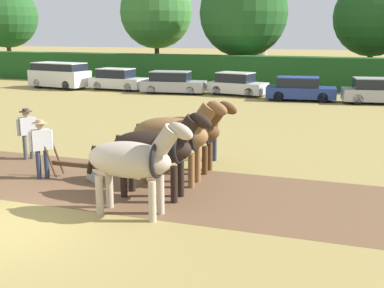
{
  "coord_description": "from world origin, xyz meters",
  "views": [
    {
      "loc": [
        7.36,
        -7.78,
        4.2
      ],
      "look_at": [
        2.51,
        4.7,
        1.1
      ],
      "focal_mm": 45.0,
      "sensor_mm": 36.0,
      "label": 1
    }
  ],
  "objects_px": {
    "farmer_onlooker_right": "(27,130)",
    "parked_car_center": "(237,84)",
    "tree_left": "(156,12)",
    "tree_center": "(373,17)",
    "draft_horse_trail_left": "(174,134)",
    "church_spire": "(262,11)",
    "tree_far_left": "(6,16)",
    "parked_van": "(59,75)",
    "draft_horse_lead_right": "(156,148)",
    "parked_car_right": "(378,91)",
    "tree_center_left": "(244,13)",
    "draft_horse_trail_right": "(189,131)",
    "farmer_beside_team": "(213,129)",
    "plow": "(79,169)",
    "draft_horse_lead_left": "(134,160)",
    "farmer_at_plow": "(41,144)",
    "parked_car_center_right": "(300,89)",
    "parked_car_left": "(118,80)"
  },
  "relations": [
    {
      "from": "farmer_onlooker_right",
      "to": "parked_car_center",
      "type": "height_order",
      "value": "farmer_onlooker_right"
    },
    {
      "from": "tree_left",
      "to": "tree_center",
      "type": "xyz_separation_m",
      "value": [
        19.03,
        0.36,
        -0.62
      ]
    },
    {
      "from": "draft_horse_trail_left",
      "to": "church_spire",
      "type": "bearing_deg",
      "value": 98.69
    },
    {
      "from": "tree_far_left",
      "to": "parked_car_center",
      "type": "height_order",
      "value": "tree_far_left"
    },
    {
      "from": "parked_van",
      "to": "draft_horse_lead_right",
      "type": "bearing_deg",
      "value": -41.54
    },
    {
      "from": "parked_car_center",
      "to": "parked_car_right",
      "type": "height_order",
      "value": "parked_car_center"
    },
    {
      "from": "church_spire",
      "to": "parked_car_center",
      "type": "xyz_separation_m",
      "value": [
        10.12,
        -49.87,
        -6.99
      ]
    },
    {
      "from": "tree_center_left",
      "to": "farmer_onlooker_right",
      "type": "relative_size",
      "value": 5.49
    },
    {
      "from": "draft_horse_trail_right",
      "to": "farmer_beside_team",
      "type": "bearing_deg",
      "value": 76.63
    },
    {
      "from": "draft_horse_trail_left",
      "to": "plow",
      "type": "xyz_separation_m",
      "value": [
        -2.67,
        -0.79,
        -1.09
      ]
    },
    {
      "from": "draft_horse_lead_left",
      "to": "tree_far_left",
      "type": "bearing_deg",
      "value": 132.42
    },
    {
      "from": "farmer_at_plow",
      "to": "parked_car_center_right",
      "type": "height_order",
      "value": "farmer_at_plow"
    },
    {
      "from": "tree_center_left",
      "to": "parked_car_center",
      "type": "relative_size",
      "value": 2.3
    },
    {
      "from": "draft_horse_lead_left",
      "to": "farmer_beside_team",
      "type": "xyz_separation_m",
      "value": [
        0.1,
        5.44,
        -0.27
      ]
    },
    {
      "from": "draft_horse_lead_left",
      "to": "farmer_at_plow",
      "type": "bearing_deg",
      "value": 155.0
    },
    {
      "from": "farmer_at_plow",
      "to": "farmer_onlooker_right",
      "type": "xyz_separation_m",
      "value": [
        -1.91,
        1.69,
        -0.03
      ]
    },
    {
      "from": "farmer_at_plow",
      "to": "parked_car_center_right",
      "type": "xyz_separation_m",
      "value": [
        4.38,
        19.77,
        -0.33
      ]
    },
    {
      "from": "tree_center_left",
      "to": "draft_horse_trail_left",
      "type": "distance_m",
      "value": 28.95
    },
    {
      "from": "parked_car_right",
      "to": "tree_center_left",
      "type": "bearing_deg",
      "value": 129.0
    },
    {
      "from": "plow",
      "to": "farmer_beside_team",
      "type": "distance_m",
      "value": 4.66
    },
    {
      "from": "farmer_beside_team",
      "to": "parked_car_center",
      "type": "relative_size",
      "value": 0.43
    },
    {
      "from": "tree_far_left",
      "to": "farmer_at_plow",
      "type": "height_order",
      "value": "tree_far_left"
    },
    {
      "from": "farmer_onlooker_right",
      "to": "draft_horse_trail_right",
      "type": "bearing_deg",
      "value": 36.36
    },
    {
      "from": "tree_left",
      "to": "church_spire",
      "type": "relative_size",
      "value": 0.64
    },
    {
      "from": "draft_horse_trail_right",
      "to": "farmer_at_plow",
      "type": "height_order",
      "value": "draft_horse_trail_right"
    },
    {
      "from": "draft_horse_lead_right",
      "to": "draft_horse_trail_right",
      "type": "distance_m",
      "value": 2.65
    },
    {
      "from": "parked_van",
      "to": "parked_car_left",
      "type": "height_order",
      "value": "parked_van"
    },
    {
      "from": "tree_center",
      "to": "parked_car_left",
      "type": "relative_size",
      "value": 2.02
    },
    {
      "from": "parked_car_center",
      "to": "tree_left",
      "type": "bearing_deg",
      "value": 146.87
    },
    {
      "from": "farmer_at_plow",
      "to": "parked_car_left",
      "type": "bearing_deg",
      "value": 155.44
    },
    {
      "from": "draft_horse_trail_right",
      "to": "tree_left",
      "type": "bearing_deg",
      "value": 114.43
    },
    {
      "from": "parked_car_left",
      "to": "church_spire",
      "type": "bearing_deg",
      "value": 93.23
    },
    {
      "from": "parked_car_center",
      "to": "tree_far_left",
      "type": "bearing_deg",
      "value": 172.71
    },
    {
      "from": "farmer_at_plow",
      "to": "parked_car_right",
      "type": "height_order",
      "value": "farmer_at_plow"
    },
    {
      "from": "draft_horse_lead_left",
      "to": "farmer_onlooker_right",
      "type": "height_order",
      "value": "draft_horse_lead_left"
    },
    {
      "from": "parked_car_center_right",
      "to": "parked_car_right",
      "type": "height_order",
      "value": "parked_car_right"
    },
    {
      "from": "church_spire",
      "to": "parked_car_left",
      "type": "distance_m",
      "value": 50.55
    },
    {
      "from": "plow",
      "to": "parked_car_center_right",
      "type": "distance_m",
      "value": 19.79
    },
    {
      "from": "farmer_at_plow",
      "to": "parked_car_center",
      "type": "relative_size",
      "value": 0.43
    },
    {
      "from": "draft_horse_trail_left",
      "to": "parked_car_center",
      "type": "bearing_deg",
      "value": 98.32
    },
    {
      "from": "parked_car_left",
      "to": "farmer_onlooker_right",
      "type": "bearing_deg",
      "value": -66.45
    },
    {
      "from": "tree_center_left",
      "to": "draft_horse_lead_right",
      "type": "xyz_separation_m",
      "value": [
        5.81,
        -29.35,
        -4.5
      ]
    },
    {
      "from": "farmer_onlooker_right",
      "to": "parked_van",
      "type": "xyz_separation_m",
      "value": [
        -12.16,
        18.33,
        0.0
      ]
    },
    {
      "from": "draft_horse_lead_left",
      "to": "farmer_onlooker_right",
      "type": "xyz_separation_m",
      "value": [
        -5.8,
        3.29,
        -0.32
      ]
    },
    {
      "from": "tree_left",
      "to": "draft_horse_trail_right",
      "type": "bearing_deg",
      "value": -62.93
    },
    {
      "from": "tree_center_left",
      "to": "parked_car_center",
      "type": "xyz_separation_m",
      "value": [
        1.91,
        -8.24,
        -5.08
      ]
    },
    {
      "from": "tree_center",
      "to": "church_spire",
      "type": "relative_size",
      "value": 0.58
    },
    {
      "from": "parked_car_center",
      "to": "draft_horse_lead_left",
      "type": "bearing_deg",
      "value": -70.19
    },
    {
      "from": "draft_horse_trail_left",
      "to": "tree_center_left",
      "type": "bearing_deg",
      "value": 98.94
    },
    {
      "from": "tree_left",
      "to": "draft_horse_lead_right",
      "type": "relative_size",
      "value": 3.32
    }
  ]
}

